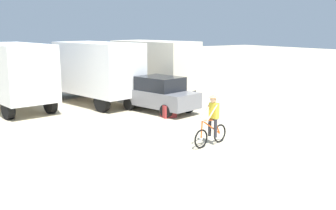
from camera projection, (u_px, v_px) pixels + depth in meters
The scene contains 7 objects.
ground_plane at pixel (235, 158), 12.94m from camera, with size 120.00×120.00×0.00m, color beige.
box_truck_white_box at pixel (10, 73), 20.34m from camera, with size 3.15×6.98×3.35m.
box_truck_avon_van at pixel (92, 70), 21.87m from camera, with size 3.56×7.06×3.35m.
box_truck_cream_rv at pixel (148, 66), 23.95m from camera, with size 3.70×7.09×3.35m.
sedan_parked at pixel (159, 94), 19.90m from camera, with size 2.63×4.48×1.76m.
cyclist_orange_shirt at pixel (212, 122), 14.22m from camera, with size 1.71×0.56×1.82m.
supply_crate at pixel (168, 111), 18.77m from camera, with size 0.57×0.62×0.60m, color #9E2D2D.
Camera 1 is at (-8.73, -9.04, 4.15)m, focal length 42.96 mm.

